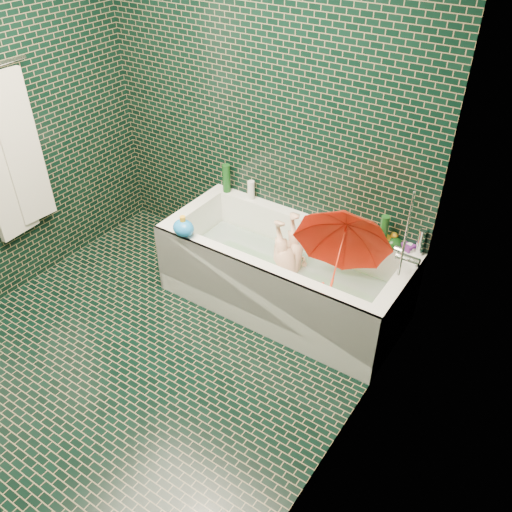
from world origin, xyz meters
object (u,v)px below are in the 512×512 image
Objects in this scene: child at (290,269)px; bath_toy at (183,228)px; umbrella at (339,255)px; rubber_duck at (389,239)px; bathtub at (283,280)px.

bath_toy reaches higher than child.
rubber_duck is (0.17, 0.40, -0.04)m from umbrella.
bath_toy is at bearing -43.36° from child.
bathtub is 2.16× the size of child.
bath_toy is (-0.64, -0.35, 0.31)m from child.
bath_toy is (-1.02, -0.29, -0.01)m from umbrella.
bathtub is 0.11m from child.
bathtub is 2.82× the size of umbrella.
bath_toy is at bearing -171.04° from umbrella.
umbrella is 3.16× the size of bath_toy.
bathtub is 0.79m from bath_toy.
child is 6.78× the size of rubber_duck.
bath_toy reaches higher than bathtub.
bath_toy is (-1.19, -0.68, 0.03)m from rubber_duck.
rubber_duck is at bearing 31.12° from bathtub.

